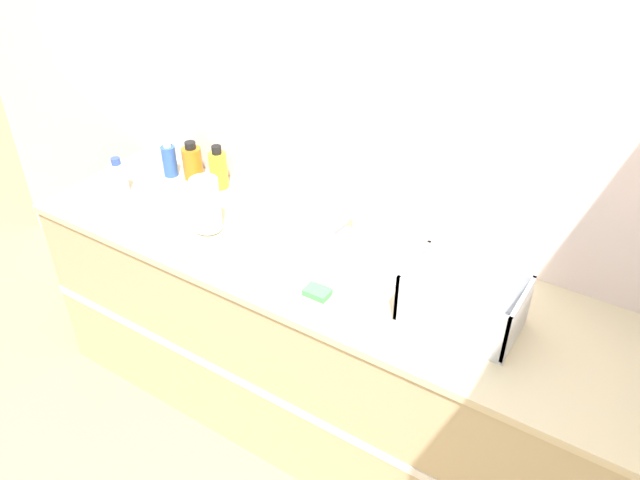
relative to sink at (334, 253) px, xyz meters
The scene contains 11 objects.
ground_plane 0.99m from the sink, 93.18° to the right, with size 12.00×12.00×0.00m, color tan.
wall_back 0.50m from the sink, 93.89° to the left, with size 4.94×0.06×2.60m.
counter_cabinet 0.47m from the sink, 112.96° to the right, with size 2.56×0.68×0.90m.
sink is the anchor object (origin of this frame).
paper_towel_roll 0.55m from the sink, 167.44° to the right, with size 0.11×0.11×0.23m.
dish_rack 0.56m from the sink, ahead, with size 0.38×0.24×0.19m.
bottle_clear 1.07m from the sink, behind, with size 0.07×0.07×0.17m.
bottle_yellow 0.75m from the sink, 165.92° to the left, with size 0.08×0.08×0.20m.
bottle_amber 0.90m from the sink, 168.29° to the left, with size 0.09×0.09×0.18m.
bottle_blue 1.00m from the sink, behind, with size 0.07×0.07×0.18m.
sponge 0.24m from the sink, 73.04° to the right, with size 0.09×0.06×0.02m.
Camera 1 is at (1.02, -1.28, 2.30)m, focal length 35.00 mm.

